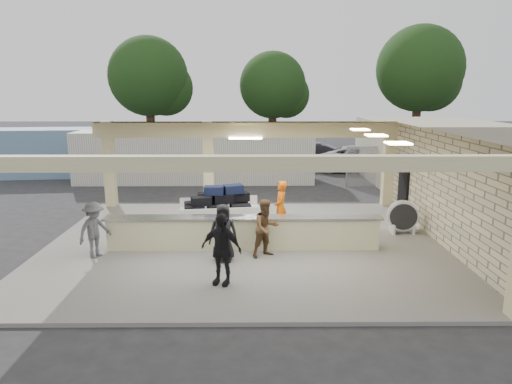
{
  "coord_description": "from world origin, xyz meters",
  "views": [
    {
      "loc": [
        0.28,
        -13.48,
        4.7
      ],
      "look_at": [
        0.39,
        1.0,
        1.49
      ],
      "focal_mm": 32.0,
      "sensor_mm": 36.0,
      "label": 1
    }
  ],
  "objects_px": {
    "baggage_counter": "(243,233)",
    "baggage_handler": "(281,208)",
    "drum_fan": "(403,216)",
    "passenger_b": "(221,249)",
    "passenger_d": "(223,233)",
    "passenger_a": "(266,228)",
    "container_white": "(195,157)",
    "passenger_c": "(94,230)",
    "car_dark": "(323,156)",
    "luggage_cart": "(220,207)",
    "car_white_b": "(422,160)",
    "car_white_a": "(362,159)",
    "container_blue": "(72,152)"
  },
  "relations": [
    {
      "from": "baggage_counter",
      "to": "baggage_handler",
      "type": "bearing_deg",
      "value": 49.71
    },
    {
      "from": "passenger_b",
      "to": "passenger_c",
      "type": "relative_size",
      "value": 1.11
    },
    {
      "from": "baggage_counter",
      "to": "drum_fan",
      "type": "relative_size",
      "value": 7.53
    },
    {
      "from": "baggage_counter",
      "to": "passenger_a",
      "type": "xyz_separation_m",
      "value": [
        0.66,
        -0.68,
        0.34
      ]
    },
    {
      "from": "car_white_a",
      "to": "container_white",
      "type": "bearing_deg",
      "value": 117.32
    },
    {
      "from": "luggage_cart",
      "to": "car_white_b",
      "type": "height_order",
      "value": "luggage_cart"
    },
    {
      "from": "drum_fan",
      "to": "passenger_b",
      "type": "distance_m",
      "value": 6.98
    },
    {
      "from": "car_white_a",
      "to": "car_dark",
      "type": "xyz_separation_m",
      "value": [
        -2.19,
        1.21,
        0.02
      ]
    },
    {
      "from": "baggage_handler",
      "to": "passenger_c",
      "type": "xyz_separation_m",
      "value": [
        -5.36,
        -2.1,
        -0.09
      ]
    },
    {
      "from": "passenger_a",
      "to": "passenger_b",
      "type": "height_order",
      "value": "passenger_b"
    },
    {
      "from": "container_blue",
      "to": "passenger_b",
      "type": "bearing_deg",
      "value": -64.21
    },
    {
      "from": "passenger_b",
      "to": "passenger_d",
      "type": "relative_size",
      "value": 1.1
    },
    {
      "from": "baggage_handler",
      "to": "container_blue",
      "type": "distance_m",
      "value": 15.92
    },
    {
      "from": "baggage_counter",
      "to": "container_blue",
      "type": "bearing_deg",
      "value": 127.98
    },
    {
      "from": "passenger_a",
      "to": "car_white_b",
      "type": "bearing_deg",
      "value": 26.49
    },
    {
      "from": "car_white_b",
      "to": "container_white",
      "type": "height_order",
      "value": "container_white"
    },
    {
      "from": "baggage_counter",
      "to": "car_white_b",
      "type": "relative_size",
      "value": 1.91
    },
    {
      "from": "baggage_handler",
      "to": "passenger_b",
      "type": "relative_size",
      "value": 1.0
    },
    {
      "from": "baggage_handler",
      "to": "car_white_b",
      "type": "bearing_deg",
      "value": 146.18
    },
    {
      "from": "passenger_c",
      "to": "car_white_a",
      "type": "distance_m",
      "value": 18.26
    },
    {
      "from": "car_dark",
      "to": "container_blue",
      "type": "xyz_separation_m",
      "value": [
        -14.6,
        -2.34,
        0.55
      ]
    },
    {
      "from": "drum_fan",
      "to": "car_white_a",
      "type": "relative_size",
      "value": 0.21
    },
    {
      "from": "baggage_counter",
      "to": "passenger_a",
      "type": "distance_m",
      "value": 1.0
    },
    {
      "from": "drum_fan",
      "to": "baggage_handler",
      "type": "height_order",
      "value": "baggage_handler"
    },
    {
      "from": "container_blue",
      "to": "car_dark",
      "type": "bearing_deg",
      "value": 3.13
    },
    {
      "from": "container_white",
      "to": "drum_fan",
      "type": "bearing_deg",
      "value": -50.28
    },
    {
      "from": "baggage_counter",
      "to": "luggage_cart",
      "type": "relative_size",
      "value": 2.83
    },
    {
      "from": "container_blue",
      "to": "car_white_b",
      "type": "bearing_deg",
      "value": -2.68
    },
    {
      "from": "passenger_c",
      "to": "container_white",
      "type": "height_order",
      "value": "container_white"
    },
    {
      "from": "baggage_handler",
      "to": "passenger_b",
      "type": "xyz_separation_m",
      "value": [
        -1.67,
        -3.97,
        -0.0
      ]
    },
    {
      "from": "passenger_a",
      "to": "car_white_a",
      "type": "bearing_deg",
      "value": 37.19
    },
    {
      "from": "luggage_cart",
      "to": "passenger_d",
      "type": "bearing_deg",
      "value": -92.46
    },
    {
      "from": "drum_fan",
      "to": "passenger_a",
      "type": "height_order",
      "value": "passenger_a"
    },
    {
      "from": "car_white_a",
      "to": "container_blue",
      "type": "xyz_separation_m",
      "value": [
        -16.8,
        -1.13,
        0.57
      ]
    },
    {
      "from": "passenger_b",
      "to": "passenger_a",
      "type": "bearing_deg",
      "value": 78.97
    },
    {
      "from": "car_white_a",
      "to": "baggage_handler",
      "type": "bearing_deg",
      "value": 165.47
    },
    {
      "from": "passenger_c",
      "to": "passenger_d",
      "type": "relative_size",
      "value": 0.99
    },
    {
      "from": "passenger_b",
      "to": "car_white_b",
      "type": "height_order",
      "value": "passenger_b"
    },
    {
      "from": "passenger_d",
      "to": "car_white_a",
      "type": "xyz_separation_m",
      "value": [
        7.36,
        14.92,
        -0.15
      ]
    },
    {
      "from": "passenger_c",
      "to": "car_dark",
      "type": "xyz_separation_m",
      "value": [
        8.8,
        15.79,
        -0.12
      ]
    },
    {
      "from": "passenger_a",
      "to": "car_dark",
      "type": "distance_m",
      "value": 16.27
    },
    {
      "from": "passenger_a",
      "to": "car_white_b",
      "type": "xyz_separation_m",
      "value": [
        9.73,
        14.6,
        -0.25
      ]
    },
    {
      "from": "drum_fan",
      "to": "container_blue",
      "type": "xyz_separation_m",
      "value": [
        -15.19,
        11.32,
        0.65
      ]
    },
    {
      "from": "car_white_a",
      "to": "car_white_b",
      "type": "distance_m",
      "value": 3.56
    },
    {
      "from": "car_white_b",
      "to": "car_white_a",
      "type": "bearing_deg",
      "value": 71.99
    },
    {
      "from": "baggage_counter",
      "to": "luggage_cart",
      "type": "xyz_separation_m",
      "value": [
        -0.81,
        1.63,
        0.36
      ]
    },
    {
      "from": "passenger_c",
      "to": "container_white",
      "type": "bearing_deg",
      "value": 27.1
    },
    {
      "from": "passenger_d",
      "to": "baggage_counter",
      "type": "bearing_deg",
      "value": 60.96
    },
    {
      "from": "baggage_handler",
      "to": "passenger_a",
      "type": "xyz_separation_m",
      "value": [
        -0.53,
        -2.08,
        -0.06
      ]
    },
    {
      "from": "container_white",
      "to": "passenger_c",
      "type": "bearing_deg",
      "value": -97.51
    }
  ]
}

